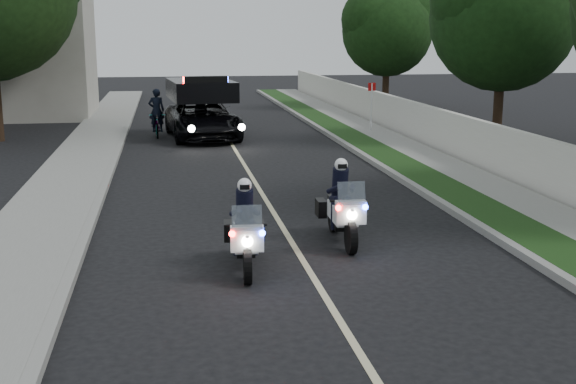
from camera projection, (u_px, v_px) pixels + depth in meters
ground at (305, 263)px, 13.54m from camera, size 120.00×120.00×0.00m
curb_right at (373, 161)px, 23.82m from camera, size 0.20×60.00×0.15m
grass_verge at (394, 161)px, 23.93m from camera, size 1.20×60.00×0.16m
sidewalk_right at (432, 160)px, 24.14m from camera, size 1.40×60.00×0.16m
property_wall at (463, 138)px, 24.15m from camera, size 0.22×60.00×1.50m
curb_left at (111, 169)px, 22.52m from camera, size 0.20×60.00×0.15m
sidewalk_left at (74, 170)px, 22.35m from camera, size 2.00×60.00×0.16m
building_far at (7, 46)px, 36.30m from camera, size 8.00×6.00×7.00m
lane_marking at (246, 167)px, 23.19m from camera, size 0.12×50.00×0.01m
police_moto_left at (246, 269)px, 13.24m from camera, size 0.80×1.95×1.63m
police_moto_right at (341, 242)px, 14.95m from camera, size 0.74×2.00×1.69m
police_suv at (203, 138)px, 29.62m from camera, size 3.07×5.74×2.69m
bicycle at (158, 137)px, 30.00m from camera, size 0.72×1.86×0.96m
cyclist at (158, 137)px, 30.00m from camera, size 0.64×0.44×1.74m
sign_post at (371, 134)px, 30.96m from camera, size 0.38×0.38×2.17m
tree_right_c at (496, 143)px, 28.34m from camera, size 6.52×6.52×9.01m
tree_right_e at (385, 109)px, 41.03m from camera, size 5.35×5.35×8.16m
tree_left_near at (0, 141)px, 28.79m from camera, size 7.28×7.28×10.95m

